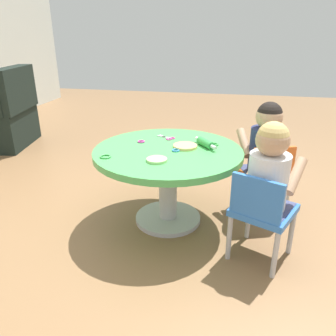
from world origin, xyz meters
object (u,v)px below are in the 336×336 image
craft_table (168,166)px  child_chair_right (265,175)px  craft_scissors (168,138)px  rolling_pin (206,143)px  child_chair_left (261,211)px  seated_child_left (269,170)px  seated_child_right (266,141)px

craft_table → child_chair_right: bearing=-72.8°
craft_table → child_chair_right: child_chair_right is taller
craft_table → craft_scissors: (0.22, 0.05, 0.12)m
child_chair_right → rolling_pin: bearing=103.8°
craft_table → rolling_pin: rolling_pin is taller
child_chair_left → craft_scissors: size_ratio=3.80×
child_chair_left → child_chair_right: (0.50, -0.05, 0.00)m
craft_scissors → child_chair_right: bearing=-92.5°
child_chair_left → seated_child_left: 0.23m
seated_child_left → seated_child_right: same height
craft_table → child_chair_right: size_ratio=1.75×
craft_table → rolling_pin: 0.28m
seated_child_left → craft_scissors: size_ratio=3.61×
seated_child_left → child_chair_right: (0.46, -0.03, -0.23)m
seated_child_left → rolling_pin: seated_child_left is taller
child_chair_right → seated_child_left: bearing=176.2°
seated_child_left → seated_child_right: bearing=-2.0°
rolling_pin → seated_child_left: bearing=-135.0°
rolling_pin → craft_scissors: rolling_pin is taller
craft_table → child_chair_left: size_ratio=1.75×
child_chair_right → craft_scissors: bearing=87.5°
seated_child_right → child_chair_right: bearing=-159.8°
seated_child_right → craft_table: bearing=110.7°
craft_table → child_chair_right: 0.66m
child_chair_left → seated_child_right: 0.58m
seated_child_left → child_chair_left: bearing=154.9°
seated_child_left → seated_child_right: size_ratio=1.00×
craft_table → craft_scissors: 0.25m
craft_scissors → child_chair_left: bearing=-130.4°
craft_table → child_chair_left: child_chair_left is taller
craft_scissors → craft_table: bearing=-168.0°
seated_child_right → rolling_pin: size_ratio=2.61×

